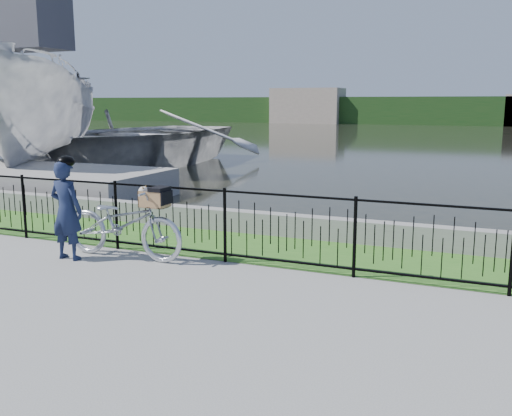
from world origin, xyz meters
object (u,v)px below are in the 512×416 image
at_px(cyclist, 66,208).
at_px(boat_far, 137,138).
at_px(boat_near, 35,114).
at_px(bicycle_rig, 124,223).

xyz_separation_m(cyclist, boat_far, (-6.74, 11.62, 0.27)).
height_order(cyclist, boat_near, boat_near).
bearing_deg(bicycle_rig, cyclist, -151.53).
xyz_separation_m(cyclist, boat_near, (-7.75, 7.51, 1.22)).
relative_size(cyclist, boat_near, 0.16).
height_order(boat_near, boat_far, boat_near).
height_order(bicycle_rig, boat_far, boat_far).
distance_m(bicycle_rig, cyclist, 0.90).
bearing_deg(bicycle_rig, boat_far, 123.80).
xyz_separation_m(bicycle_rig, boat_far, (-7.50, 11.21, 0.51)).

